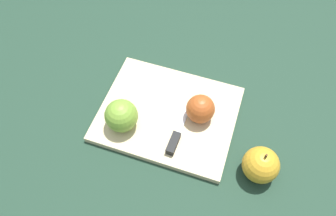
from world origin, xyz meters
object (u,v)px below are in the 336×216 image
(apple_half_right, at_px, (200,109))
(apple_whole, at_px, (261,165))
(knife, at_px, (175,140))
(apple_half_left, at_px, (121,116))

(apple_half_right, xyz_separation_m, apple_whole, (0.17, -0.09, -0.01))
(apple_whole, bearing_deg, knife, 178.35)
(apple_half_right, relative_size, apple_whole, 0.75)
(apple_half_left, distance_m, apple_half_right, 0.19)
(apple_half_right, height_order, knife, apple_half_right)
(apple_half_left, bearing_deg, knife, 99.77)
(apple_half_left, relative_size, knife, 0.53)
(knife, xyz_separation_m, apple_whole, (0.21, -0.01, 0.02))
(apple_half_left, relative_size, apple_whole, 0.84)
(apple_half_right, bearing_deg, knife, -12.22)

